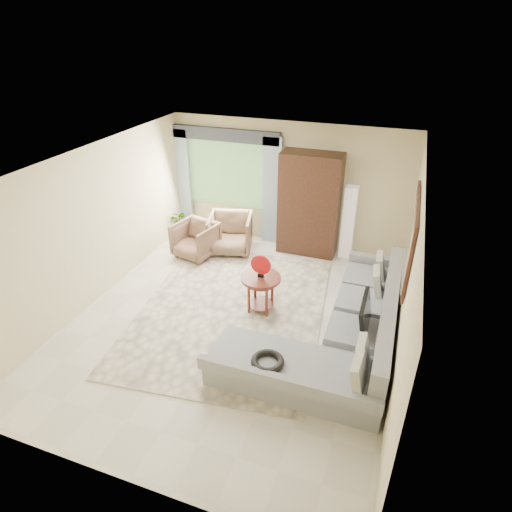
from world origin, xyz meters
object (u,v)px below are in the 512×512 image
at_px(sectional_sofa, 343,336).
at_px(armchair_left, 196,240).
at_px(armoire, 309,204).
at_px(tv_screen, 365,315).
at_px(armchair_right, 230,233).
at_px(potted_plant, 180,222).
at_px(floor_lamp, 348,222).
at_px(coffee_table, 261,293).

distance_m(sectional_sofa, armchair_left, 3.86).
bearing_deg(armoire, armchair_left, -155.25).
xyz_separation_m(tv_screen, armchair_right, (-3.02, 2.34, -0.32)).
relative_size(potted_plant, armoire, 0.28).
xyz_separation_m(armchair_left, armoire, (2.11, 0.97, 0.69)).
bearing_deg(floor_lamp, potted_plant, -176.30).
bearing_deg(armchair_right, potted_plant, 150.51).
relative_size(tv_screen, floor_lamp, 0.49).
distance_m(armchair_left, floor_lamp, 3.11).
xyz_separation_m(coffee_table, potted_plant, (-2.68, 2.16, -0.05)).
bearing_deg(potted_plant, armchair_right, -14.75).
bearing_deg(armchair_left, coffee_table, -23.36).
relative_size(sectional_sofa, armoire, 1.65).
xyz_separation_m(tv_screen, armchair_left, (-3.61, 1.91, -0.36)).
relative_size(tv_screen, armchair_left, 0.93).
xyz_separation_m(coffee_table, floor_lamp, (1.03, 2.40, 0.40)).
xyz_separation_m(armchair_left, floor_lamp, (2.91, 1.03, 0.39)).
height_order(armchair_left, armchair_right, armchair_right).
distance_m(coffee_table, armchair_right, 2.21).
bearing_deg(potted_plant, sectional_sofa, -33.31).
relative_size(coffee_table, armchair_left, 0.83).
xyz_separation_m(sectional_sofa, floor_lamp, (-0.43, 2.96, 0.47)).
height_order(armchair_left, potted_plant, armchair_left).
bearing_deg(sectional_sofa, armchair_left, 150.10).
bearing_deg(tv_screen, armoire, 117.45).
bearing_deg(armchair_left, tv_screen, -15.33).
distance_m(tv_screen, potted_plant, 5.19).
height_order(coffee_table, armchair_left, armchair_left).
height_order(armchair_right, floor_lamp, floor_lamp).
bearing_deg(floor_lamp, sectional_sofa, -81.67).
height_order(armchair_right, potted_plant, armchair_right).
height_order(tv_screen, armchair_left, tv_screen).
distance_m(sectional_sofa, floor_lamp, 3.03).
bearing_deg(armoire, armchair_right, -160.34).
relative_size(armchair_right, potted_plant, 1.51).
height_order(armchair_left, armoire, armoire).
distance_m(sectional_sofa, potted_plant, 4.95).
distance_m(sectional_sofa, armchair_right, 3.63).
relative_size(coffee_table, armchair_right, 0.75).
distance_m(coffee_table, potted_plant, 3.44).
height_order(coffee_table, armoire, armoire).
bearing_deg(floor_lamp, armchair_right, -165.43).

